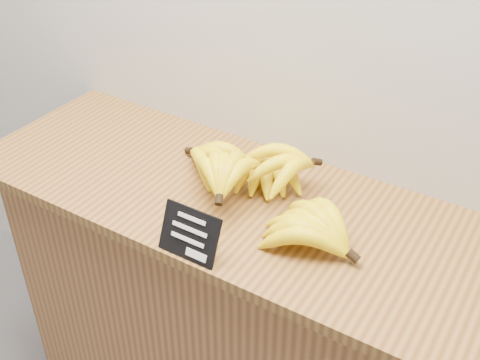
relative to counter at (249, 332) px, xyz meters
name	(u,v)px	position (x,y,z in m)	size (l,w,h in m)	color
counter	(249,332)	(0.00, 0.00, 0.00)	(1.28, 0.50, 0.90)	#915C2E
counter_top	(251,205)	(0.00, 0.00, 0.47)	(1.53, 0.54, 0.03)	olive
chalkboard_sign	(189,234)	(-0.01, -0.24, 0.53)	(0.14, 0.01, 0.11)	black
banana_pile	(261,182)	(0.02, 0.01, 0.53)	(0.57, 0.41, 0.12)	#FAE70A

